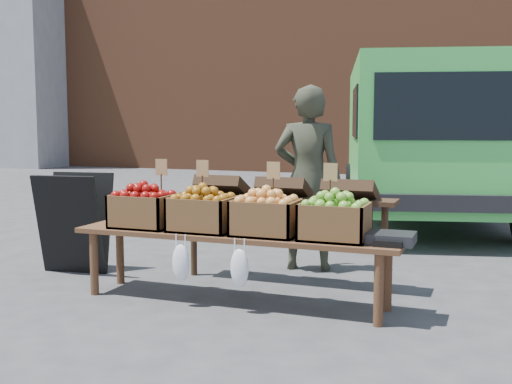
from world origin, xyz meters
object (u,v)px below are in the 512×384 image
at_px(delivery_van, 426,144).
at_px(display_bench, 234,268).
at_px(crate_russet_pears, 203,214).
at_px(crate_green_apples, 335,222).
at_px(chalkboard_sign, 74,222).
at_px(crate_golden_apples, 144,211).
at_px(vendor, 308,178).
at_px(back_table, 284,227).
at_px(crate_red_apples, 266,218).
at_px(weighing_scale, 391,238).

xyz_separation_m(delivery_van, display_bench, (-0.98, -4.86, -0.84)).
bearing_deg(crate_russet_pears, crate_green_apples, 0.00).
bearing_deg(delivery_van, chalkboard_sign, -136.15).
distance_m(delivery_van, crate_golden_apples, 5.20).
height_order(vendor, crate_russet_pears, vendor).
relative_size(chalkboard_sign, crate_green_apples, 1.95).
relative_size(chalkboard_sign, crate_russet_pears, 1.95).
bearing_deg(back_table, chalkboard_sign, -171.72).
bearing_deg(delivery_van, display_bench, -115.02).
relative_size(crate_golden_apples, crate_red_apples, 1.00).
bearing_deg(weighing_scale, crate_green_apples, 180.00).
xyz_separation_m(vendor, display_bench, (-0.22, -1.35, -0.62)).
height_order(chalkboard_sign, weighing_scale, chalkboard_sign).
relative_size(delivery_van, vendor, 2.78).
height_order(crate_golden_apples, crate_red_apples, same).
bearing_deg(chalkboard_sign, crate_green_apples, -17.11).
relative_size(vendor, display_bench, 0.67).
height_order(display_bench, weighing_scale, weighing_scale).
bearing_deg(display_bench, crate_red_apples, 0.00).
xyz_separation_m(vendor, crate_red_apples, (0.05, -1.35, -0.19)).
xyz_separation_m(display_bench, crate_golden_apples, (-0.82, 0.00, 0.42)).
height_order(vendor, crate_red_apples, vendor).
xyz_separation_m(back_table, crate_green_apples, (0.64, -0.72, 0.19)).
distance_m(chalkboard_sign, back_table, 2.06).
height_order(crate_red_apples, crate_green_apples, same).
relative_size(display_bench, crate_green_apples, 5.40).
relative_size(chalkboard_sign, crate_golden_apples, 1.95).
relative_size(chalkboard_sign, back_table, 0.46).
bearing_deg(weighing_scale, back_table, 145.95).
bearing_deg(crate_green_apples, crate_golden_apples, 180.00).
distance_m(back_table, display_bench, 0.78).
bearing_deg(vendor, crate_russet_pears, 59.22).
height_order(delivery_van, crate_red_apples, delivery_van).
relative_size(back_table, display_bench, 0.78).
bearing_deg(display_bench, crate_golden_apples, 180.00).
relative_size(vendor, crate_green_apples, 3.62).
distance_m(crate_golden_apples, crate_red_apples, 1.10).
distance_m(crate_golden_apples, crate_green_apples, 1.65).
height_order(vendor, back_table, vendor).
bearing_deg(crate_russet_pears, display_bench, 0.00).
relative_size(display_bench, crate_red_apples, 5.40).
distance_m(crate_red_apples, weighing_scale, 0.98).
relative_size(chalkboard_sign, display_bench, 0.36).
distance_m(chalkboard_sign, weighing_scale, 3.13).
height_order(display_bench, crate_russet_pears, crate_russet_pears).
distance_m(vendor, chalkboard_sign, 2.31).
relative_size(crate_russet_pears, weighing_scale, 1.47).
height_order(vendor, weighing_scale, vendor).
distance_m(back_table, crate_golden_apples, 1.25).
height_order(chalkboard_sign, back_table, back_table).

